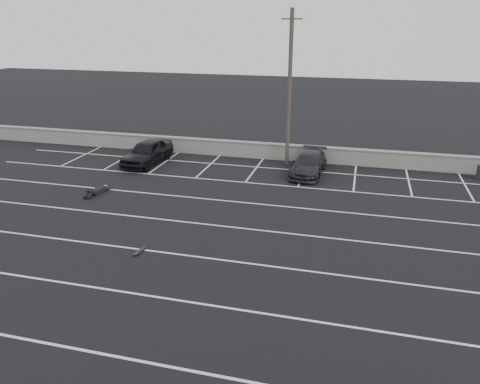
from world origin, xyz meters
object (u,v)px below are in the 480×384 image
(utility_pole, at_px, (289,89))
(skateboard, at_px, (140,251))
(car_left, at_px, (147,152))
(person, at_px, (100,188))
(car_right, at_px, (308,164))

(utility_pole, relative_size, skateboard, 13.51)
(car_left, xyz_separation_m, utility_pole, (8.62, 2.22, 3.96))
(person, bearing_deg, car_right, 36.11)
(utility_pole, height_order, person, utility_pole)
(skateboard, bearing_deg, utility_pole, 80.87)
(car_left, height_order, person, car_left)
(car_right, distance_m, utility_pole, 4.72)
(car_left, distance_m, person, 5.47)
(car_left, distance_m, skateboard, 12.26)
(car_left, relative_size, skateboard, 6.44)
(car_left, bearing_deg, car_right, 7.88)
(car_right, bearing_deg, person, -146.56)
(car_left, height_order, car_right, car_left)
(utility_pole, xyz_separation_m, skateboard, (-3.71, -13.44, -4.66))
(car_right, xyz_separation_m, person, (-10.43, -5.92, -0.39))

